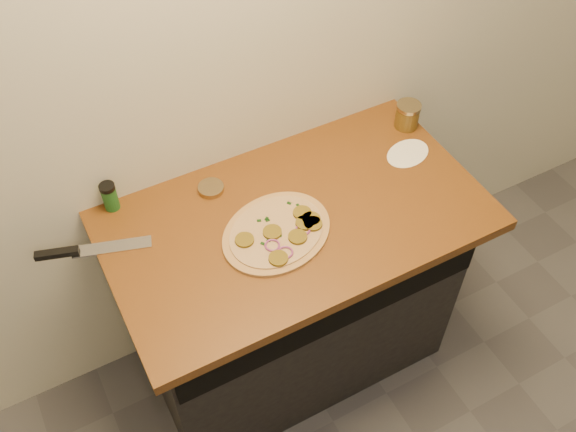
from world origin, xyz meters
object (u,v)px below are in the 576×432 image
salsa_jar (407,115)px  spice_shaker (110,196)px  pizza (278,232)px  chefs_knife (83,250)px

salsa_jar → spice_shaker: 1.05m
pizza → spice_shaker: size_ratio=4.56×
chefs_knife → spice_shaker: spice_shaker is taller
pizza → spice_shaker: bearing=140.1°
chefs_knife → spice_shaker: (0.13, 0.13, 0.04)m
spice_shaker → chefs_knife: bearing=-135.5°
spice_shaker → salsa_jar: bearing=-6.2°
pizza → spice_shaker: (-0.41, 0.35, 0.04)m
pizza → chefs_knife: pizza is taller
pizza → salsa_jar: bearing=20.1°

